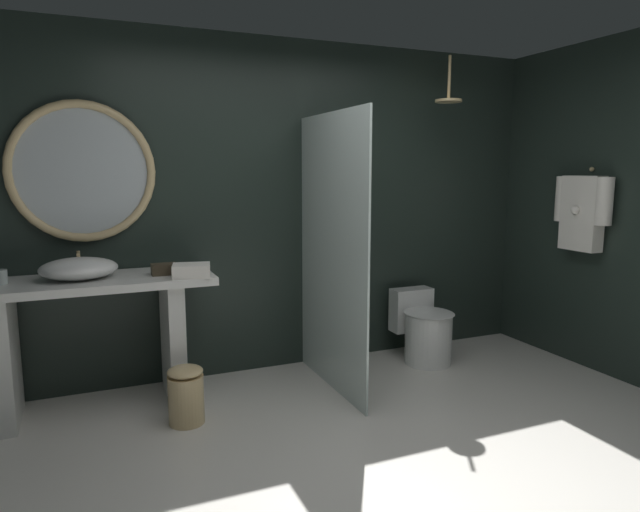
{
  "coord_description": "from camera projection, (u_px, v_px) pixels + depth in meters",
  "views": [
    {
      "loc": [
        -1.42,
        -2.33,
        1.61
      ],
      "look_at": [
        -0.06,
        0.85,
        1.06
      ],
      "focal_mm": 31.21,
      "sensor_mm": 36.0,
      "label": 1
    }
  ],
  "objects": [
    {
      "name": "ground_plane",
      "position": [
        395.0,
        478.0,
        2.92
      ],
      "size": [
        5.76,
        5.76,
        0.0
      ],
      "primitive_type": "plane",
      "color": "silver"
    },
    {
      "name": "back_wall_panel",
      "position": [
        276.0,
        208.0,
        4.44
      ],
      "size": [
        4.8,
        0.1,
        2.6
      ],
      "primitive_type": "cube",
      "color": "#1E2823",
      "rests_on": "ground_plane"
    },
    {
      "name": "side_wall_right",
      "position": [
        610.0,
        209.0,
        4.31
      ],
      "size": [
        0.1,
        2.47,
        2.6
      ],
      "primitive_type": "cube",
      "color": "#1E2823",
      "rests_on": "ground_plane"
    },
    {
      "name": "vanity_counter",
      "position": [
        93.0,
        326.0,
        3.68
      ],
      "size": [
        1.57,
        0.59,
        0.9
      ],
      "color": "silver",
      "rests_on": "ground_plane"
    },
    {
      "name": "vessel_sink",
      "position": [
        79.0,
        268.0,
        3.6
      ],
      "size": [
        0.48,
        0.4,
        0.16
      ],
      "color": "white",
      "rests_on": "vanity_counter"
    },
    {
      "name": "tumbler_cup",
      "position": [
        1.0,
        277.0,
        3.44
      ],
      "size": [
        0.08,
        0.08,
        0.09
      ],
      "primitive_type": "cylinder",
      "color": "silver",
      "rests_on": "vanity_counter"
    },
    {
      "name": "tissue_box",
      "position": [
        164.0,
        269.0,
        3.76
      ],
      "size": [
        0.16,
        0.11,
        0.08
      ],
      "primitive_type": "cube",
      "color": "#3D3323",
      "rests_on": "vanity_counter"
    },
    {
      "name": "round_wall_mirror",
      "position": [
        83.0,
        172.0,
        3.77
      ],
      "size": [
        0.96,
        0.06,
        0.96
      ],
      "color": "#D6B77F"
    },
    {
      "name": "shower_glass_panel",
      "position": [
        332.0,
        254.0,
        4.01
      ],
      "size": [
        0.02,
        1.14,
        2.0
      ],
      "primitive_type": "cube",
      "color": "silver",
      "rests_on": "ground_plane"
    },
    {
      "name": "rain_shower_head",
      "position": [
        449.0,
        97.0,
        4.47
      ],
      "size": [
        0.22,
        0.22,
        0.36
      ],
      "color": "#D6B77F"
    },
    {
      "name": "hanging_bathrobe",
      "position": [
        582.0,
        209.0,
        4.39
      ],
      "size": [
        0.2,
        0.52,
        0.66
      ],
      "color": "#D6B77F"
    },
    {
      "name": "toilet",
      "position": [
        424.0,
        330.0,
        4.67
      ],
      "size": [
        0.41,
        0.57,
        0.58
      ],
      "color": "white",
      "rests_on": "ground_plane"
    },
    {
      "name": "waste_bin",
      "position": [
        186.0,
        394.0,
        3.53
      ],
      "size": [
        0.23,
        0.23,
        0.38
      ],
      "color": "#D6B77F",
      "rests_on": "ground_plane"
    },
    {
      "name": "folded_hand_towel",
      "position": [
        191.0,
        270.0,
        3.69
      ],
      "size": [
        0.28,
        0.23,
        0.09
      ],
      "primitive_type": "cube",
      "rotation": [
        0.0,
        0.0,
        -0.21
      ],
      "color": "silver",
      "rests_on": "vanity_counter"
    }
  ]
}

